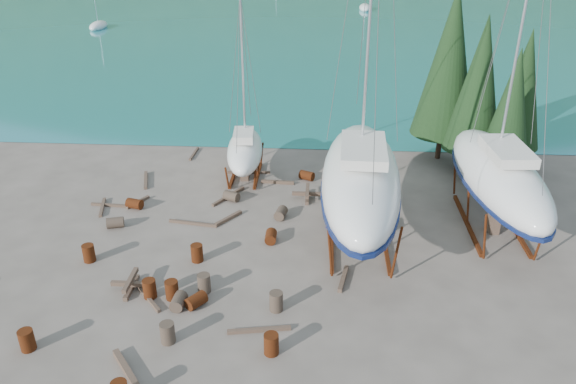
# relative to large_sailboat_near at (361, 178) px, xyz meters

# --- Properties ---
(ground) EXTENTS (600.00, 600.00, 0.00)m
(ground) POSITION_rel_large_sailboat_near_xyz_m (-4.96, -3.20, -3.35)
(ground) COLOR #574E45
(ground) RESTS_ON ground
(cypress_near_right) EXTENTS (3.60, 3.60, 10.00)m
(cypress_near_right) POSITION_rel_large_sailboat_near_xyz_m (7.54, 8.80, 2.44)
(cypress_near_right) COLOR black
(cypress_near_right) RESTS_ON ground
(cypress_mid_right) EXTENTS (3.06, 3.06, 8.50)m
(cypress_mid_right) POSITION_rel_large_sailboat_near_xyz_m (9.04, 6.80, 1.57)
(cypress_mid_right) COLOR black
(cypress_mid_right) RESTS_ON ground
(cypress_back_left) EXTENTS (4.14, 4.14, 11.50)m
(cypress_back_left) POSITION_rel_large_sailboat_near_xyz_m (6.04, 10.80, 3.31)
(cypress_back_left) COLOR black
(cypress_back_left) RESTS_ON ground
(cypress_far_right) EXTENTS (3.24, 3.24, 9.00)m
(cypress_far_right) POSITION_rel_large_sailboat_near_xyz_m (10.54, 9.80, 1.86)
(cypress_far_right) COLOR black
(cypress_far_right) RESTS_ON ground
(moored_boat_left) EXTENTS (2.00, 5.00, 6.05)m
(moored_boat_left) POSITION_rel_large_sailboat_near_xyz_m (-34.96, 56.80, -2.97)
(moored_boat_left) COLOR silver
(moored_boat_left) RESTS_ON ground
(moored_boat_mid) EXTENTS (2.00, 5.00, 6.05)m
(moored_boat_mid) POSITION_rel_large_sailboat_near_xyz_m (5.04, 76.80, -2.97)
(moored_boat_mid) COLOR silver
(moored_boat_mid) RESTS_ON ground
(large_sailboat_near) EXTENTS (4.41, 13.39, 20.85)m
(large_sailboat_near) POSITION_rel_large_sailboat_near_xyz_m (0.00, 0.00, 0.00)
(large_sailboat_near) COLOR silver
(large_sailboat_near) RESTS_ON ground
(large_sailboat_far) EXTENTS (4.20, 11.92, 18.51)m
(large_sailboat_far) POSITION_rel_large_sailboat_near_xyz_m (7.19, 1.45, -0.33)
(large_sailboat_far) COLOR silver
(large_sailboat_far) RESTS_ON ground
(small_sailboat_shore) EXTENTS (2.73, 7.12, 11.15)m
(small_sailboat_shore) POSITION_rel_large_sailboat_near_xyz_m (-6.78, 6.94, -1.51)
(small_sailboat_shore) COLOR silver
(small_sailboat_shore) RESTS_ON ground
(worker) EXTENTS (0.68, 0.77, 1.76)m
(worker) POSITION_rel_large_sailboat_near_xyz_m (-1.48, 0.81, -2.47)
(worker) COLOR navy
(worker) RESTS_ON ground
(drum_0) EXTENTS (0.58, 0.58, 0.88)m
(drum_0) POSITION_rel_large_sailboat_near_xyz_m (-13.12, -9.39, -2.91)
(drum_0) COLOR #633111
(drum_0) RESTS_ON ground
(drum_1) EXTENTS (0.63, 0.91, 0.58)m
(drum_1) POSITION_rel_large_sailboat_near_xyz_m (-7.92, -6.47, -3.06)
(drum_1) COLOR #2D2823
(drum_1) RESTS_ON ground
(drum_2) EXTENTS (1.01, 0.80, 0.58)m
(drum_2) POSITION_rel_large_sailboat_near_xyz_m (-12.56, 2.25, -3.06)
(drum_2) COLOR #633111
(drum_2) RESTS_ON ground
(drum_4) EXTENTS (1.05, 0.91, 0.58)m
(drum_4) POSITION_rel_large_sailboat_near_xyz_m (-2.86, 6.70, -3.06)
(drum_4) COLOR #633111
(drum_4) RESTS_ON ground
(drum_5) EXTENTS (0.58, 0.58, 0.88)m
(drum_5) POSITION_rel_large_sailboat_near_xyz_m (-7.04, -5.31, -2.91)
(drum_5) COLOR #2D2823
(drum_5) RESTS_ON ground
(drum_6) EXTENTS (0.59, 0.88, 0.58)m
(drum_6) POSITION_rel_large_sailboat_near_xyz_m (-4.46, -0.88, -3.06)
(drum_6) COLOR #633111
(drum_6) RESTS_ON ground
(drum_7) EXTENTS (0.58, 0.58, 0.88)m
(drum_7) POSITION_rel_large_sailboat_near_xyz_m (-3.71, -9.03, -2.91)
(drum_7) COLOR #633111
(drum_7) RESTS_ON ground
(drum_8) EXTENTS (0.58, 0.58, 0.88)m
(drum_8) POSITION_rel_large_sailboat_near_xyz_m (-13.08, -3.22, -2.91)
(drum_8) COLOR #633111
(drum_8) RESTS_ON ground
(drum_9) EXTENTS (1.04, 0.89, 0.58)m
(drum_9) POSITION_rel_large_sailboat_near_xyz_m (-7.18, 3.53, -3.06)
(drum_9) COLOR #2D2823
(drum_9) RESTS_ON ground
(drum_10) EXTENTS (0.58, 0.58, 0.88)m
(drum_10) POSITION_rel_large_sailboat_near_xyz_m (-9.34, -5.85, -2.91)
(drum_10) COLOR #633111
(drum_10) RESTS_ON ground
(drum_11) EXTENTS (0.75, 0.98, 0.58)m
(drum_11) POSITION_rel_large_sailboat_near_xyz_m (-4.13, 1.65, -3.06)
(drum_11) COLOR #2D2823
(drum_11) RESTS_ON ground
(drum_12) EXTENTS (1.00, 1.05, 0.58)m
(drum_12) POSITION_rel_large_sailboat_near_xyz_m (-7.18, -6.37, -3.06)
(drum_12) COLOR #633111
(drum_12) RESTS_ON ground
(drum_13) EXTENTS (0.58, 0.58, 0.88)m
(drum_13) POSITION_rel_large_sailboat_near_xyz_m (-8.35, -5.88, -2.91)
(drum_13) COLOR #633111
(drum_13) RESTS_ON ground
(drum_14) EXTENTS (0.58, 0.58, 0.88)m
(drum_14) POSITION_rel_large_sailboat_near_xyz_m (-7.87, -2.88, -2.91)
(drum_14) COLOR #633111
(drum_14) RESTS_ON ground
(drum_15) EXTENTS (1.00, 0.80, 0.58)m
(drum_15) POSITION_rel_large_sailboat_near_xyz_m (-12.93, 0.05, -3.06)
(drum_15) COLOR #2D2823
(drum_15) RESTS_ON ground
(drum_16) EXTENTS (0.58, 0.58, 0.88)m
(drum_16) POSITION_rel_large_sailboat_near_xyz_m (-7.82, -8.64, -2.91)
(drum_16) COLOR #2D2823
(drum_16) RESTS_ON ground
(drum_17) EXTENTS (0.58, 0.58, 0.88)m
(drum_17) POSITION_rel_large_sailboat_near_xyz_m (-3.74, -6.40, -2.91)
(drum_17) COLOR #2D2823
(drum_17) RESTS_ON ground
(timber_0) EXTENTS (0.25, 2.21, 0.14)m
(timber_0) POSITION_rel_large_sailboat_near_xyz_m (-10.87, 10.32, -3.28)
(timber_0) COLOR brown
(timber_0) RESTS_ON ground
(timber_1) EXTENTS (0.56, 1.97, 0.19)m
(timber_1) POSITION_rel_large_sailboat_near_xyz_m (-0.83, -4.08, -3.26)
(timber_1) COLOR brown
(timber_1) RESTS_ON ground
(timber_2) EXTENTS (0.83, 2.37, 0.19)m
(timber_2) POSITION_rel_large_sailboat_near_xyz_m (-12.98, 5.82, -3.26)
(timber_2) COLOR brown
(timber_2) RESTS_ON ground
(timber_3) EXTENTS (2.04, 2.42, 0.15)m
(timber_3) POSITION_rel_large_sailboat_near_xyz_m (-9.63, -5.76, -3.28)
(timber_3) COLOR brown
(timber_3) RESTS_ON ground
(timber_4) EXTENTS (0.99, 1.54, 0.17)m
(timber_4) POSITION_rel_large_sailboat_near_xyz_m (-12.57, 2.84, -3.27)
(timber_4) COLOR brown
(timber_4) RESTS_ON ground
(timber_5) EXTENTS (2.57, 0.59, 0.16)m
(timber_5) POSITION_rel_large_sailboat_near_xyz_m (-4.31, -7.83, -3.27)
(timber_5) COLOR brown
(timber_5) RESTS_ON ground
(timber_6) EXTENTS (2.06, 0.34, 0.19)m
(timber_6) POSITION_rel_large_sailboat_near_xyz_m (-4.66, 6.04, -3.26)
(timber_6) COLOR brown
(timber_6) RESTS_ON ground
(timber_8) EXTENTS (1.30, 1.70, 0.19)m
(timber_8) POSITION_rel_large_sailboat_near_xyz_m (-7.00, 1.24, -3.26)
(timber_8) COLOR brown
(timber_8) RESTS_ON ground
(timber_9) EXTENTS (2.76, 0.34, 0.15)m
(timber_9) POSITION_rel_large_sailboat_near_xyz_m (-6.64, 7.43, -3.28)
(timber_9) COLOR brown
(timber_9) RESTS_ON ground
(timber_10) EXTENTS (1.60, 2.51, 0.16)m
(timber_10) POSITION_rel_large_sailboat_near_xyz_m (-7.43, 3.92, -3.27)
(timber_10) COLOR brown
(timber_10) RESTS_ON ground
(timber_11) EXTENTS (2.73, 0.59, 0.15)m
(timber_11) POSITION_rel_large_sailboat_near_xyz_m (-8.84, 0.60, -3.28)
(timber_11) COLOR brown
(timber_11) RESTS_ON ground
(timber_15) EXTENTS (2.60, 0.34, 0.15)m
(timber_15) POSITION_rel_large_sailboat_near_xyz_m (-13.90, 2.38, -3.28)
(timber_15) COLOR brown
(timber_15) RESTS_ON ground
(timber_16) EXTENTS (2.02, 2.47, 0.23)m
(timber_16) POSITION_rel_large_sailboat_near_xyz_m (-8.75, -10.61, -3.24)
(timber_16) COLOR brown
(timber_16) RESTS_ON ground
(timber_17) EXTENTS (0.68, 2.14, 0.16)m
(timber_17) POSITION_rel_large_sailboat_near_xyz_m (-14.41, 2.10, -3.27)
(timber_17) COLOR brown
(timber_17) RESTS_ON ground
(timber_pile_fore) EXTENTS (1.80, 1.80, 0.60)m
(timber_pile_fore) POSITION_rel_large_sailboat_near_xyz_m (-10.35, -5.37, -3.05)
(timber_pile_fore) COLOR brown
(timber_pile_fore) RESTS_ON ground
(timber_pile_aft) EXTENTS (1.80, 1.80, 0.60)m
(timber_pile_aft) POSITION_rel_large_sailboat_near_xyz_m (-2.74, 4.11, -3.05)
(timber_pile_aft) COLOR brown
(timber_pile_aft) RESTS_ON ground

